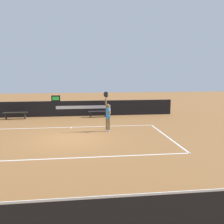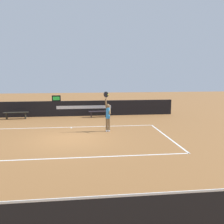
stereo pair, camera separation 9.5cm
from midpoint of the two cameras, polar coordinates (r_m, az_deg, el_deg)
ground_plane at (r=13.73m, az=-9.30°, el=-5.83°), size 60.00×60.00×0.00m
court_lines at (r=13.56m, az=-9.33°, el=-6.02°), size 10.60×6.03×0.00m
back_wall at (r=20.45m, az=-8.54°, el=0.79°), size 16.10×0.20×1.21m
speed_display at (r=20.43m, az=-12.26°, el=3.02°), size 0.67×0.17×0.45m
tennis_net at (r=5.72m, az=-13.17°, el=-22.65°), size 11.39×0.08×1.05m
tennis_player at (r=14.94m, az=-0.76°, el=-0.69°), size 0.45×0.47×2.38m
tennis_ball at (r=14.48m, az=-0.70°, el=3.93°), size 0.07×0.07×0.07m
courtside_bench_near at (r=20.23m, az=-20.62°, el=-0.36°), size 1.79×0.44×0.52m
courtside_bench_far at (r=19.78m, az=-2.89°, el=-0.12°), size 1.55×0.46×0.47m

